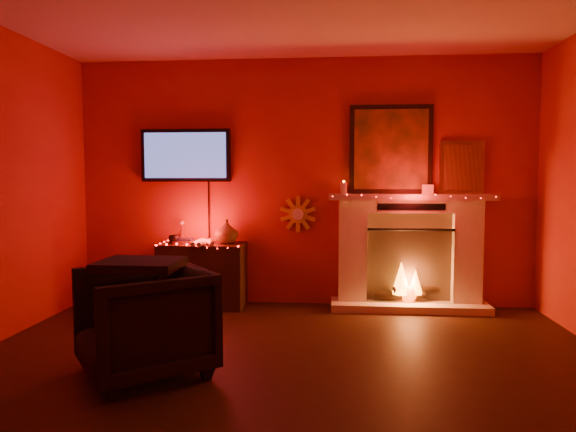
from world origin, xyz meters
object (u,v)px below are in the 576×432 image
object	(u,v)px
sunburst_clock	(298,214)
console_table	(204,272)
fireplace	(408,241)
armchair	(144,321)
tv	(186,156)

from	to	relation	value
sunburst_clock	console_table	bearing A→B (deg)	-167.80
fireplace	armchair	bearing A→B (deg)	-135.73
tv	console_table	xyz separation A→B (m)	(0.24, -0.19, -1.27)
fireplace	sunburst_clock	world-z (taller)	fireplace
fireplace	armchair	size ratio (longest dim) A/B	2.57
console_table	armchair	size ratio (longest dim) A/B	1.12
tv	console_table	distance (m)	1.30
tv	sunburst_clock	bearing A→B (deg)	1.24
fireplace	tv	bearing A→B (deg)	178.50
console_table	sunburst_clock	bearing A→B (deg)	12.20
sunburst_clock	tv	bearing A→B (deg)	-178.76
console_table	armchair	bearing A→B (deg)	-87.95
sunburst_clock	armchair	bearing A→B (deg)	-113.49
fireplace	sunburst_clock	bearing A→B (deg)	175.63
tv	console_table	world-z (taller)	tv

